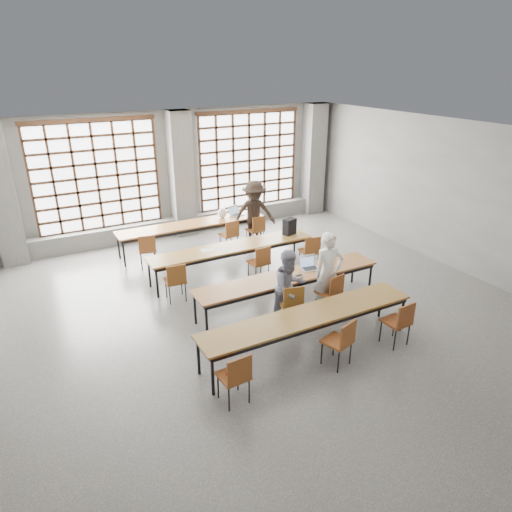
{
  "coord_description": "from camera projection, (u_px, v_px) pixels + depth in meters",
  "views": [
    {
      "loc": [
        -4.14,
        -6.96,
        4.71
      ],
      "look_at": [
        -0.2,
        0.4,
        1.12
      ],
      "focal_mm": 32.0,
      "sensor_mm": 36.0,
      "label": 1
    }
  ],
  "objects": [
    {
      "name": "column_right",
      "position": [
        313.0,
        160.0,
        14.79
      ],
      "size": [
        0.6,
        0.55,
        3.5
      ],
      "primitive_type": "cube",
      "color": "#585956",
      "rests_on": "floor"
    },
    {
      "name": "student_male",
      "position": [
        328.0,
        274.0,
        8.99
      ],
      "size": [
        0.67,
        0.49,
        1.69
      ],
      "primitive_type": "imported",
      "rotation": [
        0.0,
        0.0,
        -0.14
      ],
      "color": "silver",
      "rests_on": "floor"
    },
    {
      "name": "chair_near_right",
      "position": [
        400.0,
        319.0,
        7.99
      ],
      "size": [
        0.44,
        0.45,
        0.88
      ],
      "color": "maroon",
      "rests_on": "floor"
    },
    {
      "name": "green_box",
      "position": [
        285.0,
        272.0,
        9.21
      ],
      "size": [
        0.27,
        0.18,
        0.09
      ],
      "primitive_type": "cube",
      "rotation": [
        0.0,
        0.0,
        0.42
      ],
      "color": "#2C8738",
      "rests_on": "desk_row_c"
    },
    {
      "name": "plastic_bag",
      "position": [
        222.0,
        213.0,
        12.49
      ],
      "size": [
        0.29,
        0.25,
        0.29
      ],
      "primitive_type": "ellipsoid",
      "rotation": [
        0.0,
        0.0,
        0.18
      ],
      "color": "white",
      "rests_on": "desk_row_a"
    },
    {
      "name": "chair_front_left",
      "position": [
        292.0,
        301.0,
        8.61
      ],
      "size": [
        0.51,
        0.51,
        0.88
      ],
      "color": "brown",
      "rests_on": "floor"
    },
    {
      "name": "wall_back",
      "position": [
        178.0,
        173.0,
        13.06
      ],
      "size": [
        10.0,
        0.0,
        10.0
      ],
      "primitive_type": "plane",
      "rotation": [
        1.57,
        0.0,
        0.0
      ],
      "color": "#5F5F5C",
      "rests_on": "floor"
    },
    {
      "name": "chair_back_mid",
      "position": [
        230.0,
        232.0,
        12.03
      ],
      "size": [
        0.46,
        0.47,
        0.88
      ],
      "color": "brown",
      "rests_on": "floor"
    },
    {
      "name": "chair_back_left",
      "position": [
        147.0,
        247.0,
        11.07
      ],
      "size": [
        0.49,
        0.5,
        0.88
      ],
      "color": "brown",
      "rests_on": "floor"
    },
    {
      "name": "student_female",
      "position": [
        289.0,
        287.0,
        8.63
      ],
      "size": [
        0.79,
        0.64,
        1.51
      ],
      "primitive_type": "imported",
      "rotation": [
        0.0,
        0.0,
        0.1
      ],
      "color": "#181C49",
      "rests_on": "floor"
    },
    {
      "name": "chair_back_right",
      "position": [
        257.0,
        228.0,
        12.38
      ],
      "size": [
        0.44,
        0.45,
        0.88
      ],
      "color": "maroon",
      "rests_on": "floor"
    },
    {
      "name": "sill_ledge",
      "position": [
        184.0,
        224.0,
        13.49
      ],
      "size": [
        9.8,
        0.35,
        0.5
      ],
      "primitive_type": "cube",
      "color": "#585956",
      "rests_on": "floor"
    },
    {
      "name": "chair_near_left",
      "position": [
        236.0,
        374.0,
        6.6
      ],
      "size": [
        0.45,
        0.45,
        0.88
      ],
      "color": "brown",
      "rests_on": "floor"
    },
    {
      "name": "paper_sheet_c",
      "position": [
        236.0,
        245.0,
        10.67
      ],
      "size": [
        0.36,
        0.32,
        0.0
      ],
      "primitive_type": "cube",
      "rotation": [
        0.0,
        0.0,
        0.44
      ],
      "color": "white",
      "rests_on": "desk_row_b"
    },
    {
      "name": "ceiling",
      "position": [
        277.0,
        136.0,
        7.92
      ],
      "size": [
        11.0,
        11.0,
        0.0
      ],
      "primitive_type": "plane",
      "rotation": [
        3.14,
        0.0,
        0.0
      ],
      "color": "silver",
      "rests_on": "floor"
    },
    {
      "name": "chair_mid_left",
      "position": [
        176.0,
        278.0,
        9.5
      ],
      "size": [
        0.46,
        0.46,
        0.88
      ],
      "color": "brown",
      "rests_on": "floor"
    },
    {
      "name": "chair_front_right",
      "position": [
        332.0,
        290.0,
        9.02
      ],
      "size": [
        0.49,
        0.49,
        0.88
      ],
      "color": "brown",
      "rests_on": "floor"
    },
    {
      "name": "floor",
      "position": [
        274.0,
        312.0,
        9.3
      ],
      "size": [
        11.0,
        11.0,
        0.0
      ],
      "primitive_type": "plane",
      "color": "#494946",
      "rests_on": "ground"
    },
    {
      "name": "chair_mid_right",
      "position": [
        310.0,
        249.0,
        10.97
      ],
      "size": [
        0.49,
        0.5,
        0.88
      ],
      "color": "maroon",
      "rests_on": "floor"
    },
    {
      "name": "paper_sheet_b",
      "position": [
        221.0,
        249.0,
        10.46
      ],
      "size": [
        0.36,
        0.33,
        0.0
      ],
      "primitive_type": "cube",
      "rotation": [
        0.0,
        0.0,
        -0.49
      ],
      "color": "silver",
      "rests_on": "desk_row_b"
    },
    {
      "name": "chair_near_mid",
      "position": [
        341.0,
        339.0,
        7.44
      ],
      "size": [
        0.52,
        0.53,
        0.88
      ],
      "color": "maroon",
      "rests_on": "floor"
    },
    {
      "name": "phone",
      "position": [
        299.0,
        275.0,
        9.17
      ],
      "size": [
        0.14,
        0.08,
        0.01
      ],
      "primitive_type": "cube",
      "rotation": [
        0.0,
        0.0,
        0.18
      ],
      "color": "black",
      "rests_on": "desk_row_c"
    },
    {
      "name": "column_left",
      "position": [
        2.0,
        195.0,
        10.88
      ],
      "size": [
        0.6,
        0.55,
        3.5
      ],
      "primitive_type": "cube",
      "color": "#585956",
      "rests_on": "floor"
    },
    {
      "name": "column_mid",
      "position": [
        181.0,
        175.0,
        12.83
      ],
      "size": [
        0.6,
        0.55,
        3.5
      ],
      "primitive_type": "cube",
      "color": "#585956",
      "rests_on": "floor"
    },
    {
      "name": "desk_row_d",
      "position": [
        309.0,
        318.0,
        7.8
      ],
      "size": [
        4.0,
        0.7,
        0.73
      ],
      "color": "brown",
      "rests_on": "floor"
    },
    {
      "name": "wall_right",
      "position": [
        457.0,
        197.0,
        10.78
      ],
      "size": [
        0.0,
        11.0,
        11.0
      ],
      "primitive_type": "plane",
      "rotation": [
        1.57,
        0.0,
        -1.57
      ],
      "color": "#5F5F5C",
      "rests_on": "floor"
    },
    {
      "name": "mouse",
      "position": [
        328.0,
        266.0,
        9.57
      ],
      "size": [
        0.11,
        0.1,
        0.04
      ],
      "primitive_type": "ellipsoid",
      "rotation": [
        0.0,
        0.0,
        0.38
      ],
      "color": "silver",
      "rests_on": "desk_row_c"
    },
    {
      "name": "desk_row_b",
      "position": [
        232.0,
        249.0,
        10.65
      ],
      "size": [
        4.0,
        0.7,
        0.73
      ],
      "color": "brown",
      "rests_on": "floor"
    },
    {
      "name": "desk_row_a",
      "position": [
        192.0,
        226.0,
        12.14
      ],
      "size": [
        4.0,
        0.7,
        0.73
      ],
      "color": "brown",
      "rests_on": "floor"
    },
    {
      "name": "laptop_front",
      "position": [
        309.0,
        265.0,
        9.49
      ],
      "size": [
        0.4,
        0.35,
        0.26
      ],
      "color": "#A9A9AE",
      "rests_on": "desk_row_c"
    },
    {
      "name": "student_back",
      "position": [
        254.0,
        214.0,
        12.33
      ],
      "size": [
        1.28,
        0.91,
        1.8
      ],
      "primitive_type": "imported",
      "rotation": [
        0.0,
        0.0,
        -0.23
      ],
      "color": "black",
      "rests_on": "floor"
    },
    {
      "name": "window_right",
      "position": [
        249.0,
        161.0,
        13.91
      ],
      "size": [
        3.32,
        0.12,
        3.0
      ],
      "color": "white",
      "rests_on": "wall_back"
    },
    {
      "name": "window_left",
      "position": [
        97.0,
        177.0,
        11.96
      ],
      "size": [
        3.32,
        0.12,
        3.0
      ],
      "color": "white",
      "rests_on": "wall_back"
    },
    {
      "name": "chair_mid_centre",
      "position": [
        260.0,
        260.0,
        10.37
      ],
      "size": [
        0.44,
        0.45,
        0.88
      ],
      "color": "brown",
      "rests_on": "floor"
    },
    {
      "name": "paper_sheet_a",
      "position": [
        208.0,
        250.0,
        10.41
      ],
      "size": [
        0.33,
        0.26,
        0.0
      ],
      "primitive_type": "cube",
      "rotation": [
        0.0,
        0.0,
        -0.17
      ],
      "color": "silver",
      "rests_on": "desk_row_b"
    },
    {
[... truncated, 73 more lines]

